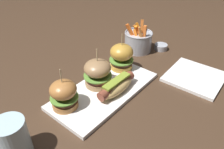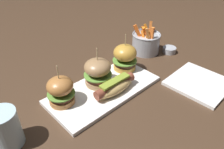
{
  "view_description": "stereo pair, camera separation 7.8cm",
  "coord_description": "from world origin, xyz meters",
  "px_view_note": "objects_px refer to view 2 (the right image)",
  "views": [
    {
      "loc": [
        -0.46,
        -0.41,
        0.49
      ],
      "look_at": [
        0.04,
        0.0,
        0.05
      ],
      "focal_mm": 35.48,
      "sensor_mm": 36.0,
      "label": 1
    },
    {
      "loc": [
        -0.4,
        -0.47,
        0.49
      ],
      "look_at": [
        0.04,
        0.0,
        0.05
      ],
      "focal_mm": 35.48,
      "sensor_mm": 36.0,
      "label": 2
    }
  ],
  "objects_px": {
    "sauce_ramekin": "(169,50)",
    "slider_center": "(98,72)",
    "fries_bucket": "(146,42)",
    "slider_left": "(61,90)",
    "water_glass": "(5,129)",
    "slider_right": "(125,57)",
    "platter_main": "(104,90)",
    "hot_dog": "(115,86)",
    "side_plate": "(199,83)"
  },
  "relations": [
    {
      "from": "sauce_ramekin",
      "to": "water_glass",
      "type": "bearing_deg",
      "value": 179.87
    },
    {
      "from": "hot_dog",
      "to": "slider_right",
      "type": "relative_size",
      "value": 1.12
    },
    {
      "from": "platter_main",
      "to": "fries_bucket",
      "type": "xyz_separation_m",
      "value": [
        0.33,
        0.09,
        0.04
      ]
    },
    {
      "from": "hot_dog",
      "to": "water_glass",
      "type": "bearing_deg",
      "value": 171.84
    },
    {
      "from": "platter_main",
      "to": "slider_right",
      "type": "bearing_deg",
      "value": 15.56
    },
    {
      "from": "slider_left",
      "to": "sauce_ramekin",
      "type": "height_order",
      "value": "slider_left"
    },
    {
      "from": "hot_dog",
      "to": "slider_left",
      "type": "relative_size",
      "value": 1.18
    },
    {
      "from": "hot_dog",
      "to": "side_plate",
      "type": "xyz_separation_m",
      "value": [
        0.27,
        -0.17,
        -0.03
      ]
    },
    {
      "from": "sauce_ramekin",
      "to": "slider_left",
      "type": "bearing_deg",
      "value": 176.77
    },
    {
      "from": "hot_dog",
      "to": "side_plate",
      "type": "distance_m",
      "value": 0.32
    },
    {
      "from": "slider_center",
      "to": "fries_bucket",
      "type": "bearing_deg",
      "value": 8.78
    },
    {
      "from": "platter_main",
      "to": "fries_bucket",
      "type": "relative_size",
      "value": 2.84
    },
    {
      "from": "platter_main",
      "to": "slider_right",
      "type": "distance_m",
      "value": 0.16
    },
    {
      "from": "hot_dog",
      "to": "water_glass",
      "type": "relative_size",
      "value": 1.49
    },
    {
      "from": "platter_main",
      "to": "slider_center",
      "type": "relative_size",
      "value": 2.79
    },
    {
      "from": "platter_main",
      "to": "slider_left",
      "type": "height_order",
      "value": "slider_left"
    },
    {
      "from": "slider_left",
      "to": "side_plate",
      "type": "height_order",
      "value": "slider_left"
    },
    {
      "from": "slider_left",
      "to": "slider_center",
      "type": "distance_m",
      "value": 0.15
    },
    {
      "from": "sauce_ramekin",
      "to": "side_plate",
      "type": "xyz_separation_m",
      "value": [
        -0.13,
        -0.22,
        -0.01
      ]
    },
    {
      "from": "platter_main",
      "to": "slider_left",
      "type": "relative_size",
      "value": 2.87
    },
    {
      "from": "side_plate",
      "to": "platter_main",
      "type": "bearing_deg",
      "value": 143.34
    },
    {
      "from": "slider_right",
      "to": "slider_center",
      "type": "bearing_deg",
      "value": -178.16
    },
    {
      "from": "slider_right",
      "to": "side_plate",
      "type": "xyz_separation_m",
      "value": [
        0.14,
        -0.25,
        -0.06
      ]
    },
    {
      "from": "slider_left",
      "to": "slider_center",
      "type": "height_order",
      "value": "slider_center"
    },
    {
      "from": "water_glass",
      "to": "platter_main",
      "type": "bearing_deg",
      "value": -1.52
    },
    {
      "from": "hot_dog",
      "to": "side_plate",
      "type": "height_order",
      "value": "hot_dog"
    },
    {
      "from": "slider_center",
      "to": "fries_bucket",
      "type": "distance_m",
      "value": 0.33
    },
    {
      "from": "sauce_ramekin",
      "to": "hot_dog",
      "type": "bearing_deg",
      "value": -173.06
    },
    {
      "from": "platter_main",
      "to": "water_glass",
      "type": "bearing_deg",
      "value": 178.48
    },
    {
      "from": "fries_bucket",
      "to": "slider_center",
      "type": "bearing_deg",
      "value": -171.22
    },
    {
      "from": "hot_dog",
      "to": "fries_bucket",
      "type": "bearing_deg",
      "value": 21.88
    },
    {
      "from": "fries_bucket",
      "to": "sauce_ramekin",
      "type": "distance_m",
      "value": 0.12
    },
    {
      "from": "slider_center",
      "to": "water_glass",
      "type": "relative_size",
      "value": 1.3
    },
    {
      "from": "fries_bucket",
      "to": "water_glass",
      "type": "relative_size",
      "value": 1.27
    },
    {
      "from": "slider_left",
      "to": "fries_bucket",
      "type": "distance_m",
      "value": 0.48
    },
    {
      "from": "slider_right",
      "to": "fries_bucket",
      "type": "height_order",
      "value": "slider_right"
    },
    {
      "from": "sauce_ramekin",
      "to": "slider_center",
      "type": "bearing_deg",
      "value": 175.85
    },
    {
      "from": "platter_main",
      "to": "water_glass",
      "type": "distance_m",
      "value": 0.34
    },
    {
      "from": "hot_dog",
      "to": "side_plate",
      "type": "bearing_deg",
      "value": -32.29
    },
    {
      "from": "slider_right",
      "to": "water_glass",
      "type": "xyz_separation_m",
      "value": [
        -0.48,
        -0.03,
        -0.01
      ]
    },
    {
      "from": "slider_left",
      "to": "sauce_ramekin",
      "type": "xyz_separation_m",
      "value": [
        0.56,
        -0.03,
        -0.05
      ]
    },
    {
      "from": "slider_right",
      "to": "fries_bucket",
      "type": "relative_size",
      "value": 1.04
    },
    {
      "from": "platter_main",
      "to": "water_glass",
      "type": "xyz_separation_m",
      "value": [
        -0.33,
        0.01,
        0.05
      ]
    },
    {
      "from": "slider_left",
      "to": "slider_center",
      "type": "relative_size",
      "value": 0.97
    },
    {
      "from": "slider_left",
      "to": "sauce_ramekin",
      "type": "bearing_deg",
      "value": -3.23
    },
    {
      "from": "hot_dog",
      "to": "water_glass",
      "type": "distance_m",
      "value": 0.35
    },
    {
      "from": "hot_dog",
      "to": "slider_left",
      "type": "xyz_separation_m",
      "value": [
        -0.16,
        0.08,
        0.02
      ]
    },
    {
      "from": "platter_main",
      "to": "slider_right",
      "type": "xyz_separation_m",
      "value": [
        0.15,
        0.04,
        0.06
      ]
    },
    {
      "from": "slider_right",
      "to": "side_plate",
      "type": "relative_size",
      "value": 0.73
    },
    {
      "from": "fries_bucket",
      "to": "water_glass",
      "type": "height_order",
      "value": "fries_bucket"
    }
  ]
}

